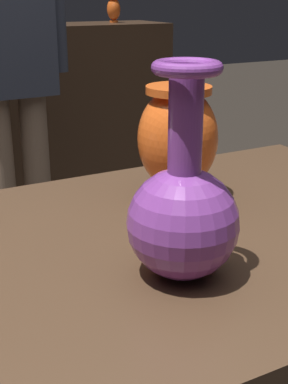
{
  "coord_description": "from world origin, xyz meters",
  "views": [
    {
      "loc": [
        -0.28,
        -0.64,
        1.14
      ],
      "look_at": [
        0.03,
        -0.06,
        0.9
      ],
      "focal_mm": 50.22,
      "sensor_mm": 36.0,
      "label": 1
    }
  ],
  "objects_px": {
    "shelf_vase_far_right": "(114,9)",
    "visitor_center_back": "(9,57)",
    "vase_left_accent": "(178,138)",
    "vase_centerpiece": "(183,212)"
  },
  "relations": [
    {
      "from": "shelf_vase_far_right",
      "to": "visitor_center_back",
      "type": "height_order",
      "value": "visitor_center_back"
    },
    {
      "from": "shelf_vase_far_right",
      "to": "vase_left_accent",
      "type": "bearing_deg",
      "value": -112.2
    },
    {
      "from": "vase_centerpiece",
      "to": "vase_left_accent",
      "type": "relative_size",
      "value": 1.37
    },
    {
      "from": "vase_centerpiece",
      "to": "visitor_center_back",
      "type": "xyz_separation_m",
      "value": [
        0.19,
        1.55,
        0.03
      ]
    },
    {
      "from": "vase_centerpiece",
      "to": "shelf_vase_far_right",
      "type": "bearing_deg",
      "value": 66.96
    },
    {
      "from": "vase_left_accent",
      "to": "shelf_vase_far_right",
      "type": "distance_m",
      "value": 2.26
    },
    {
      "from": "vase_centerpiece",
      "to": "shelf_vase_far_right",
      "type": "relative_size",
      "value": 2.12
    },
    {
      "from": "vase_centerpiece",
      "to": "shelf_vase_far_right",
      "type": "height_order",
      "value": "shelf_vase_far_right"
    },
    {
      "from": "vase_centerpiece",
      "to": "shelf_vase_far_right",
      "type": "distance_m",
      "value": 2.53
    },
    {
      "from": "vase_left_accent",
      "to": "visitor_center_back",
      "type": "bearing_deg",
      "value": 87.75
    }
  ]
}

